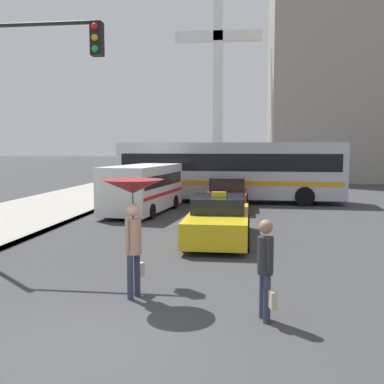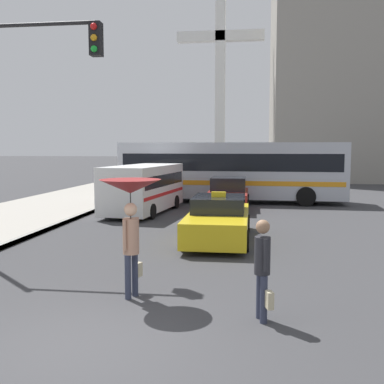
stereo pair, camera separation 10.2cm
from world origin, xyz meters
The scene contains 10 objects.
ground_plane centered at (0.00, 0.00, 0.00)m, with size 300.00×300.00×0.00m, color #38383A.
taxi centered at (1.38, 7.85, 0.64)m, with size 1.91×4.74×1.51m.
sedan_red centered at (1.30, 15.00, 0.68)m, with size 1.91×4.48×1.49m.
ambulance_van centered at (-2.35, 13.39, 1.17)m, with size 2.66×5.81×2.10m.
city_bus centered at (1.28, 17.94, 1.75)m, with size 11.83×3.05×3.15m.
pedestrian_with_umbrella centered at (0.13, 2.20, 1.88)m, with size 1.16×1.16×2.27m.
pedestrian_man centered at (2.58, 1.34, 0.95)m, with size 0.35×0.54×1.69m.
traffic_light centered at (-3.49, 4.79, 4.28)m, with size 3.71×0.38×6.18m.
building_tower_near centered at (10.04, 37.83, 11.14)m, with size 11.71×13.29×22.28m.
monument_cross centered at (-0.67, 36.63, 10.36)m, with size 8.04×0.90×18.26m.
Camera 1 is at (2.29, -5.97, 2.85)m, focal length 42.00 mm.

